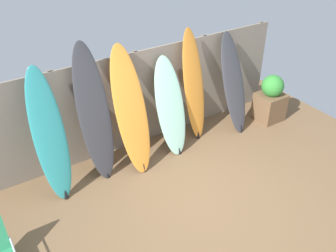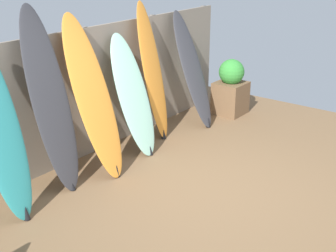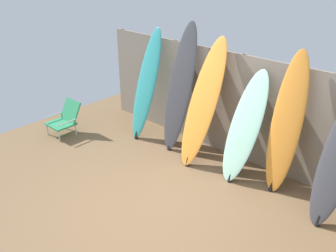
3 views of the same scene
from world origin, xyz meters
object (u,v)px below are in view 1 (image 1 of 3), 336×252
surfboard_charcoal_1 (94,114)px  surfboard_orange_2 (131,111)px  surfboard_teal_0 (49,136)px  surfboard_charcoal_5 (234,84)px  planter_box (270,99)px  surfboard_seafoam_3 (170,107)px  surfboard_orange_4 (194,87)px

surfboard_charcoal_1 → surfboard_orange_2: size_ratio=1.08×
surfboard_teal_0 → surfboard_charcoal_5: 3.56m
surfboard_charcoal_1 → surfboard_charcoal_5: 2.81m
surfboard_charcoal_5 → planter_box: size_ratio=1.89×
surfboard_teal_0 → surfboard_seafoam_3: 2.14m
surfboard_seafoam_3 → surfboard_charcoal_5: 1.43m
surfboard_charcoal_1 → surfboard_seafoam_3: (1.38, -0.07, -0.27)m
surfboard_orange_2 → surfboard_orange_4: (1.38, 0.15, 0.01)m
surfboard_seafoam_3 → planter_box: size_ratio=1.72×
surfboard_teal_0 → surfboard_charcoal_5: bearing=-0.4°
surfboard_teal_0 → planter_box: surfboard_teal_0 is taller
surfboard_orange_4 → surfboard_orange_2: bearing=-173.8°
surfboard_teal_0 → surfboard_charcoal_1: bearing=5.9°
surfboard_orange_4 → surfboard_teal_0: bearing=-177.3°
surfboard_teal_0 → surfboard_orange_4: size_ratio=0.98×
surfboard_charcoal_1 → surfboard_seafoam_3: bearing=-3.0°
planter_box → surfboard_seafoam_3: bearing=172.7°
surfboard_orange_2 → planter_box: surfboard_orange_2 is taller
surfboard_orange_4 → planter_box: (1.65, -0.41, -0.56)m
surfboard_charcoal_5 → planter_box: surfboard_charcoal_5 is taller
surfboard_charcoal_1 → surfboard_seafoam_3: surfboard_charcoal_1 is taller
surfboard_orange_2 → surfboard_orange_4: size_ratio=0.99×
surfboard_charcoal_1 → surfboard_orange_4: surfboard_charcoal_1 is taller
surfboard_orange_2 → planter_box: size_ratio=2.10×
surfboard_charcoal_1 → surfboard_orange_4: bearing=1.5°
surfboard_orange_2 → surfboard_teal_0: bearing=179.1°
surfboard_teal_0 → surfboard_orange_2: size_ratio=0.99×
surfboard_charcoal_1 → surfboard_charcoal_5: size_ratio=1.20×
surfboard_orange_4 → surfboard_charcoal_5: 0.86m
surfboard_teal_0 → surfboard_orange_4: 2.73m
surfboard_teal_0 → planter_box: bearing=-3.7°
surfboard_teal_0 → surfboard_charcoal_5: surfboard_teal_0 is taller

